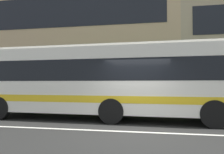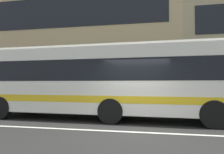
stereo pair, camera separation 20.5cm
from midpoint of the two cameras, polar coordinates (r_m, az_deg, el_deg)
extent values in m
plane|color=#252524|center=(7.20, 6.41, -14.44)|extent=(160.00, 160.00, 0.00)
cube|color=silver|center=(7.20, 6.41, -14.41)|extent=(60.00, 0.16, 0.01)
cube|color=#1F651B|center=(13.20, 19.58, -6.62)|extent=(21.04, 1.10, 0.88)
cube|color=tan|center=(23.41, -15.19, 10.41)|extent=(24.91, 8.08, 12.98)
cube|color=black|center=(20.25, -20.52, 15.43)|extent=(22.92, 0.04, 2.60)
cube|color=white|center=(9.61, -1.96, -0.94)|extent=(10.85, 2.83, 2.74)
cube|color=black|center=(9.63, -1.96, 1.51)|extent=(10.21, 2.83, 0.88)
cube|color=gold|center=(9.63, -1.96, -5.42)|extent=(10.64, 2.85, 0.28)
cube|color=white|center=(9.74, -1.95, 7.50)|extent=(10.41, 2.42, 0.12)
cube|color=black|center=(12.23, -27.14, 1.01)|extent=(0.10, 2.06, 0.96)
cylinder|color=black|center=(10.76, -27.08, -7.34)|extent=(1.01, 0.32, 1.00)
cylinder|color=black|center=(12.55, -20.33, -6.59)|extent=(1.01, 0.32, 1.00)
cylinder|color=black|center=(8.43, 0.33, -9.13)|extent=(1.01, 0.32, 1.00)
cylinder|color=black|center=(10.62, 3.13, -7.60)|extent=(1.01, 0.32, 1.00)
cylinder|color=black|center=(8.41, 26.24, -8.97)|extent=(1.01, 0.32, 1.00)
cylinder|color=black|center=(10.60, 23.54, -7.47)|extent=(1.01, 0.32, 1.00)
camera|label=1|loc=(0.10, -89.40, -0.02)|focal=34.18mm
camera|label=2|loc=(0.10, 90.60, 0.02)|focal=34.18mm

